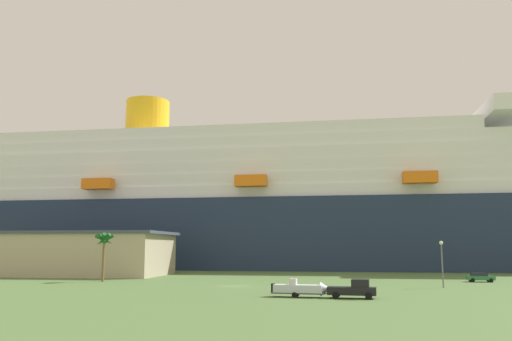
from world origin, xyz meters
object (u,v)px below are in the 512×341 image
Objects in this scene: small_boat_on_trailer at (303,289)px; street_lamp at (442,256)px; parked_car_green_wagon at (480,277)px; cruise_ship at (267,210)px; pickup_truck at (354,289)px; parked_car_yellow_taxi at (43,273)px; palm_tree at (104,242)px.

street_lamp is (18.55, 18.59, 3.59)m from small_boat_on_trailer.
cruise_ship is at bearing 133.20° from parked_car_green_wagon.
parked_car_yellow_taxi is at bearing 152.37° from pickup_truck.
street_lamp is 76.10m from parked_car_yellow_taxi.
street_lamp reaches higher than small_boat_on_trailer.
cruise_ship is 87.82m from pickup_truck.
parked_car_yellow_taxi is (-56.21, 32.25, -0.13)m from small_boat_on_trailer.
pickup_truck is 70.18m from parked_car_yellow_taxi.
palm_tree is 1.24× the size of street_lamp.
cruise_ship reaches higher than parked_car_yellow_taxi.
palm_tree is 1.77× the size of parked_car_yellow_taxi.
cruise_ship reaches higher than small_boat_on_trailer.
cruise_ship is 34.47× the size of small_boat_on_trailer.
pickup_truck reaches higher than parked_car_yellow_taxi.
palm_tree is at bearing -106.18° from cruise_ship.
parked_car_yellow_taxi is at bearing 150.16° from small_boat_on_trailer.
pickup_truck is at bearing -2.81° from small_boat_on_trailer.
palm_tree is at bearing 153.73° from pickup_truck.
parked_car_yellow_taxi is at bearing -179.26° from parked_car_green_wagon.
cruise_ship reaches higher than palm_tree.
small_boat_on_trailer is at bearing -29.84° from parked_car_yellow_taxi.
pickup_truck is 0.83× the size of street_lamp.
pickup_truck is (25.38, -82.69, -15.19)m from cruise_ship.
parked_car_green_wagon is (82.88, 1.07, 0.00)m from parked_car_yellow_taxi.
street_lamp is at bearing -118.83° from parked_car_green_wagon.
small_boat_on_trailer is at bearing -128.67° from parked_car_green_wagon.
parked_car_green_wagon is at bearing -46.80° from cruise_ship.
parked_car_green_wagon is at bearing 0.74° from parked_car_yellow_taxi.
parked_car_green_wagon is (8.11, 14.73, -3.72)m from street_lamp.
parked_car_green_wagon is at bearing 61.17° from street_lamp.
palm_tree reaches higher than pickup_truck.
street_lamp is 1.52× the size of parked_car_green_wagon.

